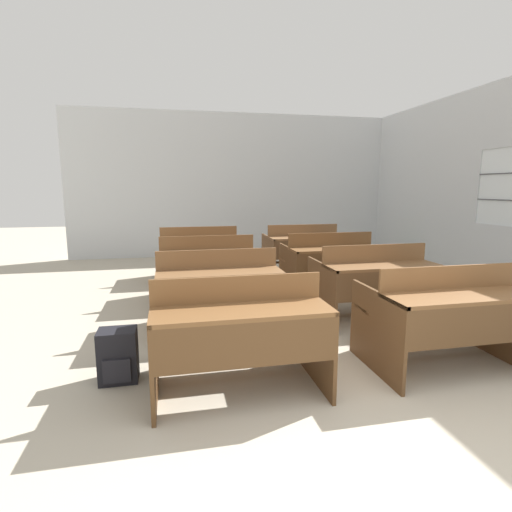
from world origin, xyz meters
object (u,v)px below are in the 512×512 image
Objects in this scene: bench_front_right at (446,314)px; bench_third_right at (330,261)px; bench_third_left at (208,266)px; schoolbag at (118,356)px; wastepaper_bin at (396,253)px; bench_front_left at (238,330)px; bench_back_right at (303,248)px; bench_second_left at (218,288)px; bench_back_left at (199,251)px; bench_second_right at (374,280)px.

bench_third_right is at bearing 90.19° from bench_front_right.
bench_third_left is 2.30m from schoolbag.
schoolbag reaches higher than wastepaper_bin.
bench_back_right is (1.73, 3.66, 0.00)m from bench_front_left.
bench_second_left is 1.00× the size of bench_back_left.
bench_front_left reaches higher than wastepaper_bin.
bench_third_right and bench_back_left have the same top height.
bench_front_left is 2.95m from bench_third_right.
bench_third_left is 1.70m from bench_third_right.
bench_front_right is at bearing 0.33° from bench_front_left.
bench_second_left is at bearing -90.20° from bench_third_left.
bench_front_right and bench_third_left have the same top height.
bench_second_right is at bearing 19.34° from schoolbag.
bench_second_right is (1.72, -0.01, 0.00)m from bench_second_left.
bench_third_right and bench_back_right have the same top height.
bench_second_right is 2.09m from bench_third_left.
bench_front_left is 1.00× the size of bench_front_right.
bench_front_left is at bearing -90.11° from bench_third_left.
bench_second_left is 1.00× the size of bench_third_right.
bench_second_left and bench_back_right have the same top height.
wastepaper_bin is (4.00, 3.25, -0.30)m from bench_second_left.
schoolbag is (-0.86, -3.34, -0.25)m from bench_back_left.
bench_second_left is 2.41m from bench_back_left.
bench_second_left is 5.17m from wastepaper_bin.
bench_front_left is 2.42m from bench_third_left.
bench_second_right and bench_third_left have the same top height.
bench_back_left is at bearing 90.83° from bench_third_left.
bench_front_left is 0.96m from schoolbag.
bench_third_right is 4.04× the size of wastepaper_bin.
bench_front_left is at bearing -90.03° from bench_second_left.
bench_front_left is at bearing -19.66° from schoolbag.
bench_third_right is (1.70, 1.18, 0.00)m from bench_second_left.
bench_front_left is 6.02m from wastepaper_bin.
bench_third_left and bench_back_left have the same top height.
bench_third_right is 2.99× the size of schoolbag.
bench_third_left is 2.99× the size of schoolbag.
bench_back_left is at bearing 75.55° from schoolbag.
bench_third_right is 3.11m from wastepaper_bin.
bench_second_left is 2.99× the size of schoolbag.
bench_third_left is at bearing 89.89° from bench_front_left.
bench_back_left is at bearing 90.20° from bench_front_left.
bench_front_left is at bearing -115.25° from bench_back_right.
bench_third_right is (1.70, -0.01, 0.00)m from bench_third_left.
bench_third_left is 1.00× the size of bench_third_right.
bench_front_right is at bearing -64.66° from bench_back_left.
bench_back_right is at bearing 52.18° from schoolbag.
bench_back_left is 3.46m from schoolbag.
bench_third_right is 1.00× the size of bench_back_left.
bench_front_left and bench_front_right have the same top height.
bench_back_left reaches higher than schoolbag.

